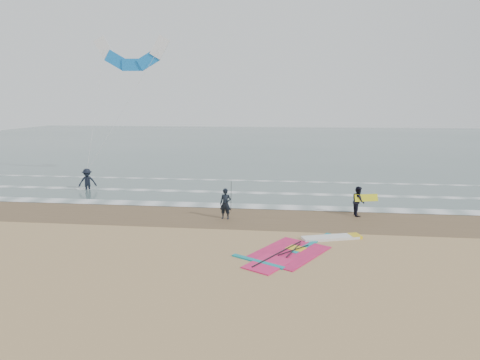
# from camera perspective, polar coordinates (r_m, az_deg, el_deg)

# --- Properties ---
(ground) EXTENTS (120.00, 120.00, 0.00)m
(ground) POSITION_cam_1_polar(r_m,az_deg,el_deg) (17.64, -0.47, -10.04)
(ground) COLOR tan
(ground) RESTS_ON ground
(sea_water) EXTENTS (120.00, 80.00, 0.02)m
(sea_water) POSITION_cam_1_polar(r_m,az_deg,el_deg) (64.71, 4.97, 4.96)
(sea_water) COLOR #47605E
(sea_water) RESTS_ON ground
(wet_sand_band) EXTENTS (120.00, 5.00, 0.01)m
(wet_sand_band) POSITION_cam_1_polar(r_m,az_deg,el_deg) (23.32, 1.41, -4.89)
(wet_sand_band) COLOR brown
(wet_sand_band) RESTS_ON ground
(foam_waterline) EXTENTS (120.00, 9.15, 0.02)m
(foam_waterline) POSITION_cam_1_polar(r_m,az_deg,el_deg) (27.60, 2.29, -2.41)
(foam_waterline) COLOR white
(foam_waterline) RESTS_ON ground
(windsurf_rig) EXTENTS (5.62, 5.32, 0.14)m
(windsurf_rig) POSITION_cam_1_polar(r_m,az_deg,el_deg) (18.50, 8.23, -9.03)
(windsurf_rig) COLOR white
(windsurf_rig) RESTS_ON ground
(person_standing) EXTENTS (0.65, 0.47, 1.65)m
(person_standing) POSITION_cam_1_polar(r_m,az_deg,el_deg) (22.69, -1.95, -3.19)
(person_standing) COLOR black
(person_standing) RESTS_ON ground
(person_walking) EXTENTS (0.67, 0.83, 1.62)m
(person_walking) POSITION_cam_1_polar(r_m,az_deg,el_deg) (24.22, 15.49, -2.73)
(person_walking) COLOR black
(person_walking) RESTS_ON ground
(person_wading) EXTENTS (1.40, 1.15, 1.88)m
(person_wading) POSITION_cam_1_polar(r_m,az_deg,el_deg) (31.88, -19.72, 0.39)
(person_wading) COLOR black
(person_wading) RESTS_ON ground
(held_pole) EXTENTS (0.17, 0.86, 1.82)m
(held_pole) POSITION_cam_1_polar(r_m,az_deg,el_deg) (22.56, -1.20, -2.26)
(held_pole) COLOR black
(held_pole) RESTS_ON ground
(carried_kiteboard) EXTENTS (1.30, 0.51, 0.39)m
(carried_kiteboard) POSITION_cam_1_polar(r_m,az_deg,el_deg) (24.14, 16.48, -2.29)
(carried_kiteboard) COLOR yellow
(carried_kiteboard) RESTS_ON ground
(surf_kite) EXTENTS (5.94, 4.35, 9.80)m
(surf_kite) POSITION_cam_1_polar(r_m,az_deg,el_deg) (34.61, -14.21, 15.68)
(surf_kite) COLOR white
(surf_kite) RESTS_ON ground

